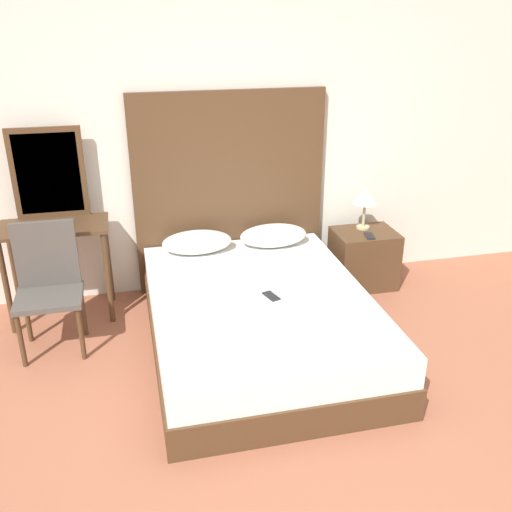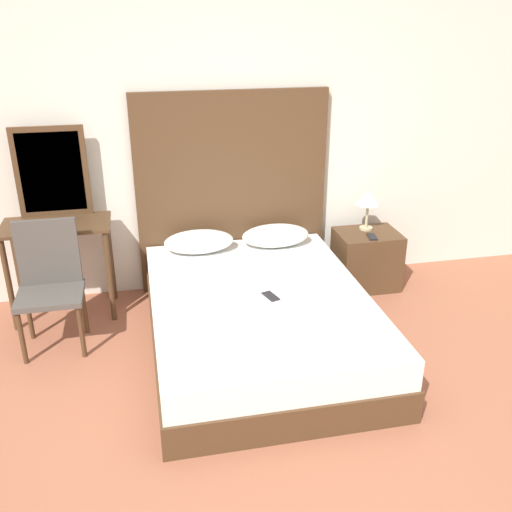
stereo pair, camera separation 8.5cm
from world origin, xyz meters
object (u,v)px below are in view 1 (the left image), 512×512
object	(u,v)px
nightstand	(363,258)
phone_on_nightstand	(370,236)
phone_on_bed	(271,296)
bed	(259,320)
table_lamp	(365,198)
chair	(48,280)
vanity_desk	(56,245)

from	to	relation	value
nightstand	phone_on_nightstand	world-z (taller)	phone_on_nightstand
phone_on_bed	phone_on_nightstand	size ratio (longest dim) A/B	1.02
nightstand	bed	bearing A→B (deg)	-145.75
phone_on_bed	table_lamp	distance (m)	1.49
nightstand	chair	bearing A→B (deg)	-171.21
nightstand	vanity_desk	size ratio (longest dim) A/B	0.65
phone_on_bed	nightstand	size ratio (longest dim) A/B	0.30
table_lamp	phone_on_nightstand	bearing A→B (deg)	-96.06
phone_on_nightstand	vanity_desk	world-z (taller)	vanity_desk
phone_on_bed	chair	size ratio (longest dim) A/B	0.17
phone_on_nightstand	chair	bearing A→B (deg)	-173.48
vanity_desk	chair	size ratio (longest dim) A/B	0.87
bed	chair	size ratio (longest dim) A/B	2.24
chair	bed	bearing A→B (deg)	-14.47
table_lamp	chair	size ratio (longest dim) A/B	0.38
bed	table_lamp	xyz separation A→B (m)	(1.17, 0.88, 0.58)
phone_on_nightstand	table_lamp	bearing A→B (deg)	83.94
bed	nightstand	world-z (taller)	nightstand
phone_on_bed	table_lamp	size ratio (longest dim) A/B	0.45
chair	table_lamp	bearing A→B (deg)	10.56
table_lamp	vanity_desk	world-z (taller)	table_lamp
bed	vanity_desk	world-z (taller)	vanity_desk
table_lamp	vanity_desk	xyz separation A→B (m)	(-2.62, -0.06, -0.17)
nightstand	vanity_desk	bearing A→B (deg)	179.38
bed	table_lamp	world-z (taller)	table_lamp
phone_on_bed	nightstand	bearing A→B (deg)	38.25
nightstand	table_lamp	bearing A→B (deg)	83.37
bed	phone_on_bed	world-z (taller)	phone_on_bed
phone_on_nightstand	chair	distance (m)	2.64
table_lamp	phone_on_nightstand	size ratio (longest dim) A/B	2.27
vanity_desk	bed	bearing A→B (deg)	-29.48
phone_on_bed	vanity_desk	world-z (taller)	vanity_desk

